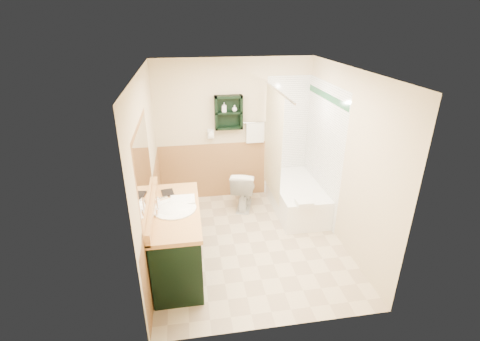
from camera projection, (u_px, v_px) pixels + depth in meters
name	position (u px, v px, depth m)	size (l,w,h in m)	color
floor	(250.00, 242.00, 4.99)	(3.00, 3.00, 0.00)	beige
back_wall	(234.00, 131.00, 5.87)	(2.60, 0.04, 2.40)	beige
left_wall	(146.00, 173.00, 4.31)	(0.04, 3.00, 2.40)	beige
right_wall	(346.00, 160.00, 4.69)	(0.04, 3.00, 2.40)	beige
ceiling	(252.00, 69.00, 4.00)	(2.60, 3.00, 0.04)	white
wainscot_left	(155.00, 221.00, 4.60)	(2.98, 2.98, 1.00)	#AC7F46
wainscot_back	(234.00, 169.00, 6.12)	(2.58, 2.58, 1.00)	#AC7F46
mirror_frame	(144.00, 168.00, 3.70)	(1.30, 1.30, 1.00)	#955730
mirror_glass	(144.00, 168.00, 3.70)	(1.20, 1.20, 0.90)	white
tile_right	(322.00, 151.00, 5.42)	(1.50, 1.50, 2.10)	white
tile_back	(292.00, 137.00, 6.04)	(0.95, 0.95, 2.10)	white
tile_accent	(327.00, 96.00, 5.07)	(1.50, 1.50, 0.10)	#154A27
wall_shelf	(229.00, 112.00, 5.61)	(0.45, 0.15, 0.55)	black
hair_dryer	(211.00, 134.00, 5.73)	(0.10, 0.24, 0.18)	white
towel_bar	(255.00, 122.00, 5.80)	(0.40, 0.06, 0.40)	white
curtain_rod	(278.00, 91.00, 4.93)	(0.03, 0.03, 1.60)	silver
shower_curtain	(273.00, 144.00, 5.43)	(1.05, 1.05, 1.70)	beige
vanity	(177.00, 240.00, 4.30)	(0.59, 1.39, 0.88)	black
bathtub	(295.00, 196.00, 5.79)	(0.71, 1.50, 0.47)	white
toilet	(244.00, 189.00, 5.81)	(0.38, 0.68, 0.67)	white
counter_towel	(183.00, 200.00, 4.28)	(0.30, 0.23, 0.04)	white
vanity_book	(161.00, 187.00, 4.42)	(0.15, 0.02, 0.20)	black
tub_towel	(304.00, 203.00, 5.02)	(0.23, 0.19, 0.07)	white
soap_bottle_a	(224.00, 110.00, 5.57)	(0.07, 0.15, 0.07)	white
soap_bottle_b	(235.00, 109.00, 5.59)	(0.08, 0.11, 0.08)	white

